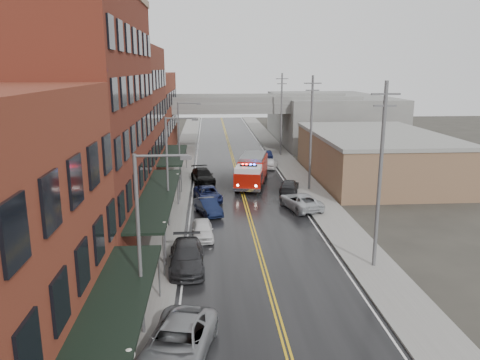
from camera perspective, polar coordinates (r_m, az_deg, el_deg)
road at (r=44.78m, az=0.71°, el=-2.98°), size 11.00×160.00×0.02m
sidewalk_left at (r=44.79m, az=-8.65°, el=-3.05°), size 3.00×160.00×0.15m
sidewalk_right at (r=45.91m, az=9.84°, el=-2.68°), size 3.00×160.00×0.15m
curb_left at (r=44.68m, az=-6.54°, el=-3.02°), size 0.30×160.00×0.15m
curb_right at (r=45.56m, az=7.82°, el=-2.74°), size 0.30×160.00×0.15m
brick_building_b at (r=37.30m, az=-19.30°, el=7.03°), size 9.00×20.00×18.00m
brick_building_c at (r=54.44m, az=-14.41°, el=7.59°), size 9.00×15.00×15.00m
brick_building_far at (r=71.79m, az=-11.87°, el=7.86°), size 9.00×20.00×12.00m
tan_building at (r=57.20m, az=16.09°, el=2.69°), size 14.00×22.00×5.00m
right_far_block at (r=85.98m, az=10.66°, el=7.47°), size 18.00×30.00×8.00m
awning_0 at (r=19.83m, az=-15.68°, el=-16.48°), size 2.60×16.00×3.09m
awning_1 at (r=37.31m, az=-9.94°, el=-1.82°), size 2.60×18.00×3.09m
awning_2 at (r=54.33m, az=-8.09°, el=3.05°), size 2.60×13.00×3.09m
globe_lamp_1 at (r=30.76m, az=-9.17°, el=-6.46°), size 0.44×0.44×3.12m
globe_lamp_2 at (r=44.14m, az=-7.59°, el=-0.25°), size 0.44×0.44×3.12m
street_lamp_0 at (r=22.33m, az=-11.63°, el=-6.53°), size 2.64×0.22×9.00m
street_lamp_1 at (r=37.69m, az=-8.50°, el=1.82°), size 2.64×0.22×9.00m
street_lamp_2 at (r=53.42m, az=-7.20°, el=5.30°), size 2.64×0.22×9.00m
utility_pole_0 at (r=30.47m, az=16.72°, el=0.76°), size 1.80×0.24×12.00m
utility_pole_1 at (r=49.40m, az=8.66°, el=5.90°), size 1.80×0.24×12.00m
utility_pole_2 at (r=68.93m, az=5.07°, el=8.13°), size 1.80×0.24×12.00m
overpass at (r=75.18m, az=-1.26°, el=8.38°), size 40.00×10.00×7.50m
fire_truck at (r=51.66m, az=1.44°, el=1.23°), size 4.92×9.17×3.21m
parked_car_left_2 at (r=22.13m, az=-7.64°, el=-19.16°), size 3.93×6.42×1.66m
parked_car_left_3 at (r=30.93m, az=-6.50°, el=-9.27°), size 2.44×5.60×1.60m
parked_car_left_4 at (r=36.08m, az=-4.59°, el=-6.05°), size 1.80×4.03×1.35m
parked_car_left_5 at (r=41.77m, az=-3.91°, el=-3.26°), size 2.74×4.49×1.40m
parked_car_left_6 at (r=46.02m, az=-3.95°, el=-1.69°), size 3.18×5.24×1.36m
parked_car_left_7 at (r=53.36m, az=-4.55°, el=0.53°), size 3.12×5.67×1.56m
parked_car_right_0 at (r=43.53m, az=7.35°, el=-2.57°), size 3.86×5.90×1.51m
parked_car_right_1 at (r=49.24m, az=6.02°, el=-0.74°), size 2.91×4.92×1.34m
parked_car_right_2 at (r=60.74m, az=3.76°, el=2.06°), size 2.64×4.35×1.39m
parked_car_right_3 at (r=65.97m, az=3.02°, el=3.03°), size 1.85×4.58×1.48m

